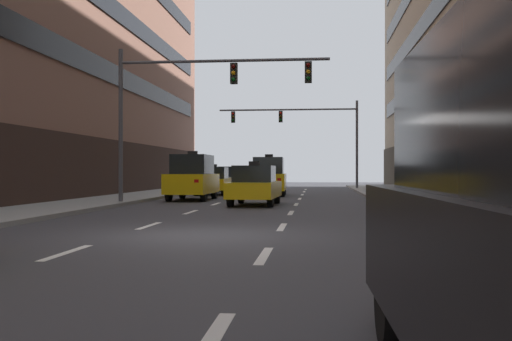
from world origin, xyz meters
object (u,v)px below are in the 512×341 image
car_driving_3 (232,179)px  taxi_driving_5 (255,186)px  traffic_signal_1 (308,126)px  pedestrian_0 (440,180)px  taxi_driving_1 (269,177)px  street_tree_1 (489,131)px  taxi_driving_0 (213,181)px  traffic_signal_0 (192,93)px  taxi_driving_4 (193,178)px

car_driving_3 → taxi_driving_5: bearing=-78.6°
traffic_signal_1 → pedestrian_0: size_ratio=6.61×
taxi_driving_1 → traffic_signal_1: size_ratio=0.43×
taxi_driving_1 → street_tree_1: (6.57, -19.35, 1.24)m
taxi_driving_0 → traffic_signal_0: (0.98, -10.44, 3.79)m
traffic_signal_0 → pedestrian_0: bearing=4.3°
traffic_signal_1 → pedestrian_0: 21.01m
taxi_driving_5 → traffic_signal_1: traffic_signal_1 is taller
taxi_driving_4 → taxi_driving_5: (3.41, -3.93, -0.28)m
street_tree_1 → pedestrian_0: bearing=84.4°
taxi_driving_1 → taxi_driving_5: size_ratio=1.03×
taxi_driving_1 → traffic_signal_1: traffic_signal_1 is taller
taxi_driving_0 → taxi_driving_5: size_ratio=0.99×
taxi_driving_4 → traffic_signal_1: bearing=72.4°
taxi_driving_1 → pedestrian_0: taxi_driving_1 is taller
street_tree_1 → pedestrian_0: size_ratio=3.00×
taxi_driving_5 → taxi_driving_0: bearing=109.0°
traffic_signal_0 → taxi_driving_0: bearing=95.3°
taxi_driving_4 → street_tree_1: size_ratio=0.95×
traffic_signal_1 → street_tree_1: (4.59, -30.46, -2.42)m
pedestrian_0 → taxi_driving_1: bearing=130.9°
car_driving_3 → taxi_driving_4: size_ratio=1.01×
traffic_signal_0 → traffic_signal_1: (4.33, 20.65, 0.16)m
taxi_driving_0 → taxi_driving_5: (3.49, -10.14, 0.00)m
traffic_signal_1 → car_driving_3: bearing=-143.8°
car_driving_3 → street_tree_1: bearing=-69.9°
taxi_driving_1 → taxi_driving_5: bearing=-88.9°
taxi_driving_0 → pedestrian_0: taxi_driving_0 is taller
street_tree_1 → car_driving_3: bearing=110.1°
car_driving_3 → taxi_driving_5: (3.35, -16.57, -0.04)m
car_driving_3 → taxi_driving_4: taxi_driving_4 is taller
traffic_signal_1 → street_tree_1: 30.90m
taxi_driving_0 → traffic_signal_1: bearing=62.5°
taxi_driving_5 → traffic_signal_1: 20.81m
taxi_driving_0 → taxi_driving_4: taxi_driving_4 is taller
taxi_driving_0 → traffic_signal_0: traffic_signal_0 is taller
traffic_signal_1 → taxi_driving_1: bearing=-100.1°
taxi_driving_5 → pedestrian_0: 7.45m
taxi_driving_1 → taxi_driving_5: (0.17, -9.24, -0.28)m
taxi_driving_1 → traffic_signal_1: bearing=79.9°
taxi_driving_4 → pedestrian_0: (10.85, -3.48, -0.04)m
taxi_driving_0 → traffic_signal_1: (5.31, 10.20, 3.94)m
taxi_driving_4 → street_tree_1: (9.81, -14.04, 1.23)m
taxi_driving_1 → traffic_signal_0: traffic_signal_0 is taller
taxi_driving_4 → taxi_driving_0: bearing=90.8°
taxi_driving_1 → traffic_signal_1: 11.86m
taxi_driving_5 → street_tree_1: bearing=-57.7°
car_driving_3 → pedestrian_0: size_ratio=2.88×
traffic_signal_0 → car_driving_3: bearing=92.8°
traffic_signal_1 → traffic_signal_0: bearing=-101.8°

